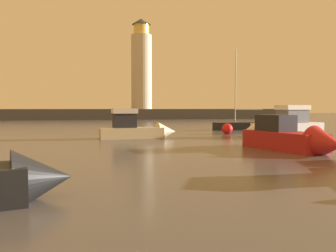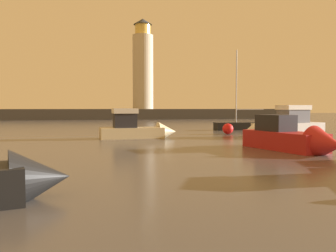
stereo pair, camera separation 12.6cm
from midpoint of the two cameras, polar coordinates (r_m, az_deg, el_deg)
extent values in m
plane|color=#4C4742|center=(38.36, -4.01, -0.66)|extent=(220.00, 220.00, 0.00)
cube|color=#423F3D|center=(74.63, -8.14, 1.95)|extent=(85.62, 6.30, 2.21)
cylinder|color=beige|center=(75.54, -4.47, 8.87)|extent=(4.43, 4.43, 15.91)
cylinder|color=#F2CC59|center=(76.99, -4.49, 15.60)|extent=(3.33, 3.33, 2.23)
cone|color=#33383D|center=(77.39, -4.50, 16.86)|extent=(3.99, 3.99, 1.27)
cube|color=white|center=(31.23, 19.15, -0.58)|extent=(6.83, 3.61, 1.19)
cone|color=white|center=(28.63, 13.90, -0.69)|extent=(2.28, 2.36, 1.97)
cube|color=#595960|center=(31.55, 19.82, 1.54)|extent=(2.74, 2.00, 1.12)
cube|color=silver|center=(31.54, 19.85, 2.91)|extent=(3.02, 2.20, 0.39)
cube|color=#B21E1E|center=(21.52, 18.40, -2.28)|extent=(3.10, 5.51, 1.06)
cone|color=#B21E1E|center=(19.43, 24.76, -2.80)|extent=(2.23, 2.15, 1.88)
cube|color=#232328|center=(21.95, 17.22, 0.51)|extent=(1.91, 2.38, 0.98)
cube|color=beige|center=(27.94, -6.20, -1.15)|extent=(5.18, 2.12, 0.88)
cone|color=beige|center=(28.63, -0.37, -0.94)|extent=(1.68, 1.78, 1.66)
cube|color=#232328|center=(27.78, -7.36, 0.90)|extent=(1.87, 1.47, 1.14)
cube|color=silver|center=(27.76, -7.37, 2.49)|extent=(2.06, 1.62, 0.40)
cone|color=black|center=(10.11, -20.37, -8.18)|extent=(1.93, 2.01, 1.68)
cube|color=black|center=(39.27, 11.76, -0.02)|extent=(6.05, 1.41, 0.84)
cylinder|color=#B7B7BC|center=(39.04, 11.02, 6.46)|extent=(0.12, 0.12, 7.99)
cylinder|color=#B7B7BC|center=(39.66, 13.18, 2.68)|extent=(3.32, 0.11, 0.09)
sphere|color=red|center=(32.62, 9.67, -0.45)|extent=(1.02, 1.02, 1.02)
camera|label=1|loc=(0.06, -90.17, -0.01)|focal=36.79mm
camera|label=2|loc=(0.06, 89.83, 0.01)|focal=36.79mm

